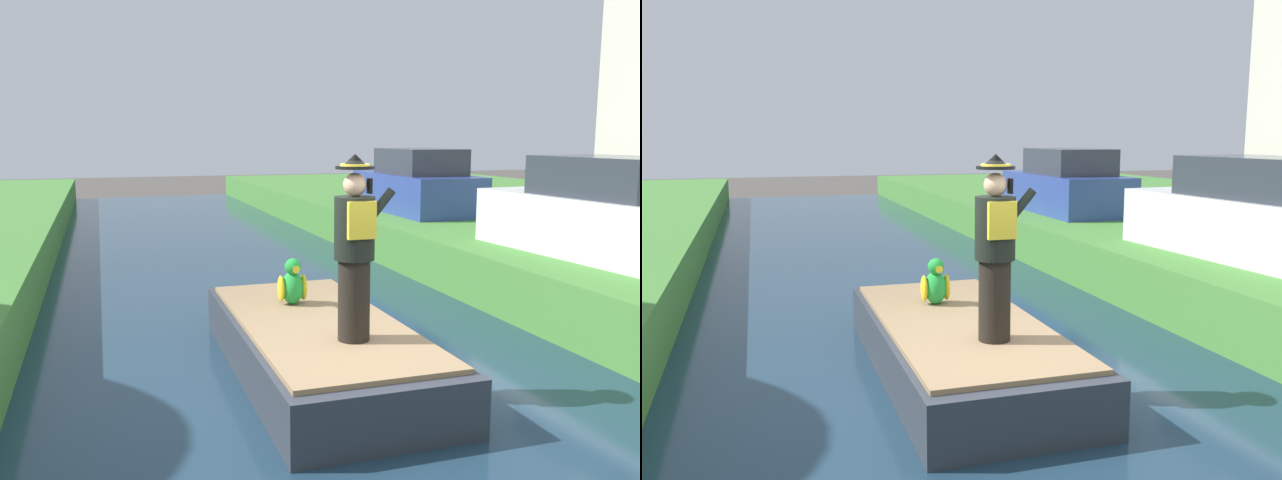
% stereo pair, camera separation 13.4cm
% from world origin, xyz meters
% --- Properties ---
extents(ground_plane, '(80.00, 80.00, 0.00)m').
position_xyz_m(ground_plane, '(0.00, 0.00, 0.00)').
color(ground_plane, '#4C4742').
extents(canal_water, '(6.38, 48.00, 0.10)m').
position_xyz_m(canal_water, '(0.00, 0.00, 0.05)').
color(canal_water, '#1E384C').
rests_on(canal_water, ground).
extents(boat, '(1.83, 4.21, 0.61)m').
position_xyz_m(boat, '(0.00, 1.10, 0.40)').
color(boat, '#333842').
rests_on(boat, canal_water).
extents(person_pirate, '(0.61, 0.42, 1.85)m').
position_xyz_m(person_pirate, '(0.12, 0.27, 1.64)').
color(person_pirate, black).
rests_on(person_pirate, boat).
extents(parrot_plush, '(0.36, 0.35, 0.57)m').
position_xyz_m(parrot_plush, '(-0.07, 1.84, 0.95)').
color(parrot_plush, green).
rests_on(parrot_plush, boat).
extents(parked_car_white, '(1.96, 4.10, 1.50)m').
position_xyz_m(parked_car_white, '(5.00, 2.40, 1.56)').
color(parked_car_white, white).
rests_on(parked_car_white, grass_bank_far).
extents(parked_car_blue, '(1.75, 4.02, 1.50)m').
position_xyz_m(parked_car_blue, '(5.00, 8.66, 1.56)').
color(parked_car_blue, '#2D4293').
rests_on(parked_car_blue, grass_bank_far).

